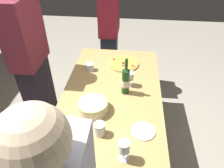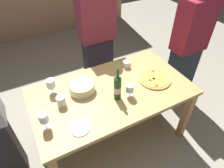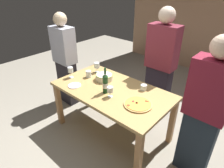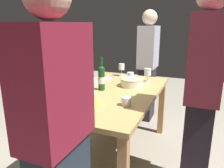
{
  "view_description": "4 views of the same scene",
  "coord_description": "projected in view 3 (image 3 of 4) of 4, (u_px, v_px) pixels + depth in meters",
  "views": [
    {
      "loc": [
        -1.49,
        -0.16,
        1.97
      ],
      "look_at": [
        0.0,
        0.0,
        0.83
      ],
      "focal_mm": 33.46,
      "sensor_mm": 36.0,
      "label": 1
    },
    {
      "loc": [
        -0.68,
        -1.28,
        2.09
      ],
      "look_at": [
        0.0,
        0.0,
        0.83
      ],
      "focal_mm": 31.43,
      "sensor_mm": 36.0,
      "label": 2
    },
    {
      "loc": [
        1.51,
        -1.68,
        2.08
      ],
      "look_at": [
        0.0,
        0.0,
        0.83
      ],
      "focal_mm": 31.07,
      "sensor_mm": 36.0,
      "label": 3
    },
    {
      "loc": [
        2.01,
        0.83,
        1.43
      ],
      "look_at": [
        0.0,
        0.0,
        0.83
      ],
      "focal_mm": 35.42,
      "sensor_mm": 36.0,
      "label": 4
    }
  ],
  "objects": [
    {
      "name": "pizza",
      "position": [
        138.0,
        104.0,
        2.29
      ],
      "size": [
        0.34,
        0.34,
        0.03
      ],
      "color": "tan",
      "rests_on": "dining_table"
    },
    {
      "name": "cup_amber",
      "position": [
        144.0,
        87.0,
        2.58
      ],
      "size": [
        0.08,
        0.08,
        0.08
      ],
      "primitive_type": "cylinder",
      "color": "white",
      "rests_on": "dining_table"
    },
    {
      "name": "wine_bottle",
      "position": [
        105.0,
        83.0,
        2.48
      ],
      "size": [
        0.07,
        0.07,
        0.35
      ],
      "color": "#19431B",
      "rests_on": "dining_table"
    },
    {
      "name": "wine_glass_by_bottle",
      "position": [
        71.0,
        70.0,
        2.87
      ],
      "size": [
        0.08,
        0.08,
        0.17
      ],
      "color": "white",
      "rests_on": "dining_table"
    },
    {
      "name": "wine_glass_far_left",
      "position": [
        97.0,
        66.0,
        3.04
      ],
      "size": [
        0.08,
        0.08,
        0.16
      ],
      "color": "white",
      "rests_on": "dining_table"
    },
    {
      "name": "serving_bowl",
      "position": [
        104.0,
        77.0,
        2.84
      ],
      "size": [
        0.26,
        0.26,
        0.09
      ],
      "color": "silver",
      "rests_on": "dining_table"
    },
    {
      "name": "side_plate",
      "position": [
        74.0,
        85.0,
        2.7
      ],
      "size": [
        0.18,
        0.18,
        0.01
      ],
      "primitive_type": "cylinder",
      "color": "white",
      "rests_on": "dining_table"
    },
    {
      "name": "wine_glass_near_pizza",
      "position": [
        110.0,
        90.0,
        2.41
      ],
      "size": [
        0.08,
        0.08,
        0.14
      ],
      "color": "white",
      "rests_on": "dining_table"
    },
    {
      "name": "person_guest_right",
      "position": [
        160.0,
        66.0,
        2.97
      ],
      "size": [
        0.44,
        0.24,
        1.74
      ],
      "rotation": [
        0.0,
        0.0,
        -1.84
      ],
      "color": "black",
      "rests_on": "ground"
    },
    {
      "name": "person_host",
      "position": [
        204.0,
        113.0,
        2.01
      ],
      "size": [
        0.41,
        0.24,
        1.66
      ],
      "rotation": [
        0.0,
        0.0,
        -3.0
      ],
      "color": "#212D39",
      "rests_on": "ground"
    },
    {
      "name": "cup_ceramic",
      "position": [
        89.0,
        74.0,
        2.91
      ],
      "size": [
        0.08,
        0.08,
        0.1
      ],
      "primitive_type": "cylinder",
      "color": "white",
      "rests_on": "dining_table"
    },
    {
      "name": "brick_wall_back",
      "position": [
        205.0,
        15.0,
        4.43
      ],
      "size": [
        3.86,
        0.16,
        2.63
      ],
      "primitive_type": "cube",
      "color": "tan",
      "rests_on": "ground"
    },
    {
      "name": "ground_plane",
      "position": [
        112.0,
        131.0,
        2.98
      ],
      "size": [
        8.0,
        8.0,
        0.0
      ],
      "primitive_type": "plane",
      "color": "gray"
    },
    {
      "name": "dining_table",
      "position": [
        112.0,
        95.0,
        2.66
      ],
      "size": [
        1.6,
        0.9,
        0.75
      ],
      "color": "tan",
      "rests_on": "ground"
    },
    {
      "name": "person_guest_left",
      "position": [
        65.0,
        61.0,
        3.32
      ],
      "size": [
        0.4,
        0.24,
        1.62
      ],
      "rotation": [
        0.0,
        0.0,
        -0.08
      ],
      "color": "#2A262C",
      "rests_on": "ground"
    }
  ]
}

